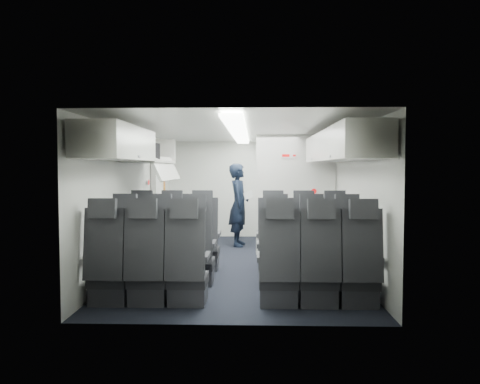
# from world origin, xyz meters

# --- Properties ---
(cabin_shell) EXTENTS (3.41, 6.01, 2.16)m
(cabin_shell) POSITION_xyz_m (0.00, 0.00, 1.12)
(cabin_shell) COLOR black
(cabin_shell) RESTS_ON ground
(seat_row_front) EXTENTS (3.33, 0.56, 1.24)m
(seat_row_front) POSITION_xyz_m (-0.00, -0.53, 0.40)
(seat_row_front) COLOR #252528
(seat_row_front) RESTS_ON cabin_shell
(seat_row_mid) EXTENTS (3.33, 0.56, 1.24)m
(seat_row_mid) POSITION_xyz_m (-0.00, -1.43, 0.40)
(seat_row_mid) COLOR #252528
(seat_row_mid) RESTS_ON cabin_shell
(seat_row_rear) EXTENTS (3.33, 0.56, 1.24)m
(seat_row_rear) POSITION_xyz_m (-0.00, -2.33, 0.40)
(seat_row_rear) COLOR #252528
(seat_row_rear) RESTS_ON cabin_shell
(overhead_bin_left_rear) EXTENTS (0.53, 1.80, 0.40)m
(overhead_bin_left_rear) POSITION_xyz_m (-1.40, -2.00, 1.86)
(overhead_bin_left_rear) COLOR silver
(overhead_bin_left_rear) RESTS_ON cabin_shell
(overhead_bin_left_front_open) EXTENTS (0.64, 1.70, 0.72)m
(overhead_bin_left_front_open) POSITION_xyz_m (-1.44, -0.25, 1.74)
(overhead_bin_left_front_open) COLOR #9E9E93
(overhead_bin_left_front_open) RESTS_ON cabin_shell
(overhead_bin_right_rear) EXTENTS (0.53, 1.80, 0.40)m
(overhead_bin_right_rear) POSITION_xyz_m (1.40, -2.00, 1.86)
(overhead_bin_right_rear) COLOR silver
(overhead_bin_right_rear) RESTS_ON cabin_shell
(overhead_bin_right_front) EXTENTS (0.53, 1.70, 0.40)m
(overhead_bin_right_front) POSITION_xyz_m (1.40, -0.25, 1.86)
(overhead_bin_right_front) COLOR silver
(overhead_bin_right_front) RESTS_ON cabin_shell
(bulkhead_partition) EXTENTS (1.40, 0.15, 2.13)m
(bulkhead_partition) POSITION_xyz_m (0.98, 0.80, 1.08)
(bulkhead_partition) COLOR silver
(bulkhead_partition) RESTS_ON cabin_shell
(galley_unit) EXTENTS (0.85, 0.52, 1.90)m
(galley_unit) POSITION_xyz_m (0.95, 2.72, 0.95)
(galley_unit) COLOR #939399
(galley_unit) RESTS_ON cabin_shell
(boarding_door) EXTENTS (0.12, 1.27, 1.86)m
(boarding_door) POSITION_xyz_m (-1.64, 1.55, 0.95)
(boarding_door) COLOR silver
(boarding_door) RESTS_ON cabin_shell
(flight_attendant) EXTENTS (0.43, 0.62, 1.65)m
(flight_attendant) POSITION_xyz_m (-0.07, 1.74, 0.82)
(flight_attendant) COLOR black
(flight_attendant) RESTS_ON ground
(carry_on_bag) EXTENTS (0.41, 0.30, 0.24)m
(carry_on_bag) POSITION_xyz_m (-1.40, -0.61, 1.81)
(carry_on_bag) COLOR black
(carry_on_bag) RESTS_ON overhead_bin_left_front_open
(papers) EXTENTS (0.18, 0.12, 0.14)m
(papers) POSITION_xyz_m (0.12, 1.69, 1.02)
(papers) COLOR white
(papers) RESTS_ON flight_attendant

